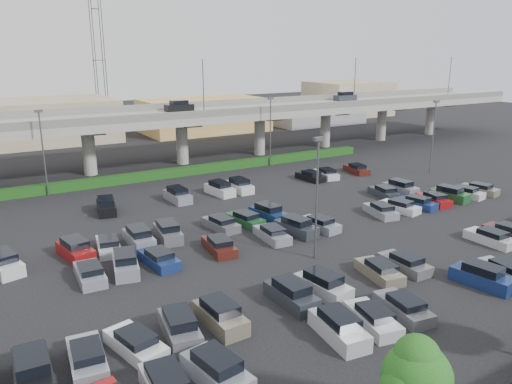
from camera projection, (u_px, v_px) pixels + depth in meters
ground at (265, 230)px, 48.69m from camera, size 280.00×280.00×0.00m
overpass at (148, 121)px, 73.13m from camera, size 150.00×13.00×15.80m
hedge at (169, 173)px, 69.16m from camera, size 66.00×1.60×1.10m
parked_cars at (281, 245)px, 43.16m from camera, size 63.07×41.63×1.67m
light_poles at (216, 169)px, 46.60m from camera, size 66.90×48.38×10.30m
distant_buildings at (159, 116)px, 104.79m from camera, size 138.00×24.00×9.00m
comm_tower at (99, 57)px, 107.46m from camera, size 2.40×2.40×30.00m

